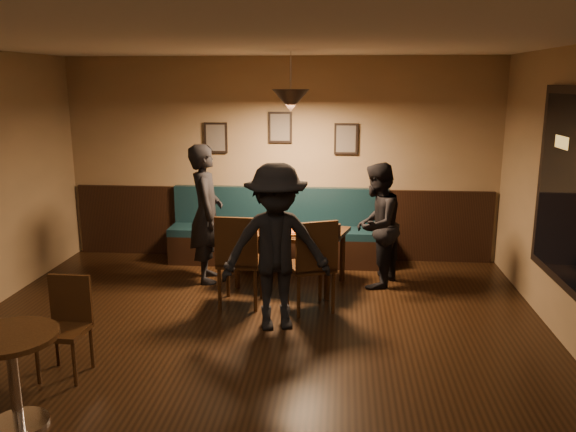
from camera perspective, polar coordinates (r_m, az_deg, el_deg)
The scene contains 25 objects.
floor at distance 5.30m, azimuth -4.76°, elevation -14.87°, with size 7.00×7.00×0.00m, color black.
ceiling at distance 4.70m, azimuth -5.42°, elevation 16.94°, with size 7.00×7.00×0.00m, color silver.
wall_back at distance 8.22m, azimuth -0.73°, elevation 5.47°, with size 6.00×6.00×0.00m, color #8C704F.
wainscot at distance 8.36m, azimuth -0.73°, elevation -0.68°, with size 5.88×0.06×1.00m, color black.
booth_bench at distance 8.10m, azimuth -0.93°, elevation -1.13°, with size 3.00×0.60×1.00m, color #0F232D, non-canonical shape.
picture_left at distance 8.30m, azimuth -7.00°, elevation 7.53°, with size 0.32×0.04×0.42m, color black.
picture_center at distance 8.15m, azimuth -0.76°, elevation 8.59°, with size 0.32×0.04×0.42m, color black.
picture_right at distance 8.12m, azimuth 5.63°, elevation 7.45°, with size 0.32×0.04×0.42m, color black.
pendant_lamp at distance 6.96m, azimuth 0.27°, elevation 11.14°, with size 0.44×0.44×0.25m, color black.
dining_table at distance 7.27m, azimuth 0.25°, elevation -4.01°, with size 1.30×0.83×0.70m, color black.
chair_near_left at distance 6.61m, azimuth -4.60°, elevation -4.19°, with size 0.47×0.47×1.05m, color black, non-canonical shape.
chair_near_right at distance 6.44m, azimuth 2.14°, elevation -4.66°, with size 0.46×0.46×1.04m, color black, non-canonical shape.
diner_left at distance 7.36m, azimuth -7.93°, elevation 0.23°, with size 0.63×0.41×1.73m, color black.
diner_right at distance 7.21m, azimuth 8.56°, elevation -0.91°, with size 0.74×0.58×1.52m, color black.
diner_front at distance 5.88m, azimuth -1.15°, elevation -3.07°, with size 1.09×0.63×1.69m, color black.
pizza_a at distance 7.29m, azimuth -2.83°, elevation -1.00°, with size 0.33×0.33×0.04m, color #C46B24.
pizza_b at distance 7.00m, azimuth 0.14°, elevation -1.58°, with size 0.32×0.32×0.04m, color orange.
pizza_c at distance 7.34m, azimuth 3.74°, elevation -0.92°, with size 0.33×0.33×0.04m, color #C16224.
soda_glass at distance 6.87m, azimuth 4.83°, elevation -1.41°, with size 0.07×0.07×0.15m, color black.
tabasco_bottle at distance 7.11m, azimuth 4.31°, elevation -1.06°, with size 0.03×0.03×0.11m, color #931404.
napkin_a at distance 7.47m, azimuth -4.01°, elevation -0.80°, with size 0.14×0.14×0.01m, color #1F752E.
napkin_b at distance 7.00m, azimuth -4.01°, elevation -1.73°, with size 0.15×0.15×0.01m, color #1F752D.
cutlery_set at distance 6.80m, azimuth -0.56°, elevation -2.15°, with size 0.02×0.18×0.00m, color silver.
cafe_table at distance 4.83m, azimuth -24.98°, elevation -14.25°, with size 0.68×0.68×0.72m, color black.
cafe_chair_far at distance 5.40m, azimuth -20.94°, elevation -10.18°, with size 0.38×0.38×0.85m, color black, non-canonical shape.
Camera 1 is at (0.85, -4.61, 2.47)m, focal length 36.74 mm.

